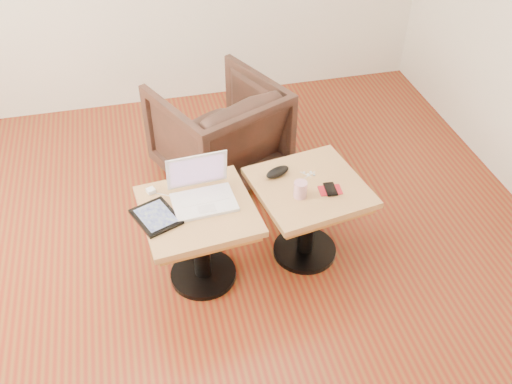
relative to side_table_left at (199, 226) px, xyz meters
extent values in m
cube|color=maroon|center=(0.00, -0.12, -0.41)|extent=(4.50, 4.50, 0.01)
cylinder|color=black|center=(0.00, 0.00, -0.40)|extent=(0.39, 0.39, 0.03)
cylinder|color=black|center=(0.00, 0.00, -0.14)|extent=(0.10, 0.10, 0.48)
cube|color=#A05E25|center=(0.00, 0.00, 0.08)|extent=(0.61, 0.61, 0.04)
cube|color=olive|center=(0.00, 0.00, 0.12)|extent=(0.66, 0.66, 0.04)
cylinder|color=black|center=(0.65, 0.05, -0.40)|extent=(0.39, 0.39, 0.03)
cylinder|color=black|center=(0.65, 0.05, -0.14)|extent=(0.10, 0.10, 0.48)
cube|color=#A05E25|center=(0.65, 0.05, 0.08)|extent=(0.64, 0.64, 0.04)
cube|color=olive|center=(0.65, 0.05, 0.12)|extent=(0.70, 0.70, 0.04)
cube|color=white|center=(0.04, 0.03, 0.15)|extent=(0.36, 0.26, 0.02)
cube|color=silver|center=(0.04, 0.06, 0.16)|extent=(0.29, 0.13, 0.00)
cube|color=silver|center=(0.05, -0.04, 0.16)|extent=(0.10, 0.07, 0.00)
cube|color=white|center=(0.03, 0.17, 0.27)|extent=(0.34, 0.07, 0.23)
cube|color=maroon|center=(0.03, 0.17, 0.27)|extent=(0.30, 0.05, 0.19)
cube|color=black|center=(-0.23, -0.03, 0.15)|extent=(0.28, 0.31, 0.02)
cube|color=#191E38|center=(-0.23, -0.03, 0.15)|extent=(0.23, 0.26, 0.00)
cube|color=white|center=(-0.23, 0.19, 0.15)|extent=(0.06, 0.06, 0.03)
ellipsoid|color=black|center=(0.50, 0.18, 0.16)|extent=(0.17, 0.12, 0.05)
cylinder|color=#BF476A|center=(0.57, -0.03, 0.19)|extent=(0.10, 0.10, 0.10)
sphere|color=white|center=(0.67, 0.13, 0.14)|extent=(0.02, 0.02, 0.02)
sphere|color=white|center=(0.69, 0.15, 0.14)|extent=(0.02, 0.02, 0.02)
sphere|color=white|center=(0.65, 0.15, 0.14)|extent=(0.02, 0.02, 0.02)
sphere|color=white|center=(0.70, 0.12, 0.14)|extent=(0.02, 0.02, 0.02)
cylinder|color=white|center=(0.67, 0.13, 0.14)|extent=(0.08, 0.05, 0.00)
cube|color=#A51E1E|center=(0.75, -0.03, 0.14)|extent=(0.13, 0.10, 0.01)
cube|color=black|center=(0.75, -0.03, 0.15)|extent=(0.07, 0.12, 0.01)
imported|color=black|center=(0.29, 0.99, -0.05)|extent=(1.03, 1.04, 0.72)
camera|label=1|loc=(-0.23, -2.33, 2.20)|focal=40.00mm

